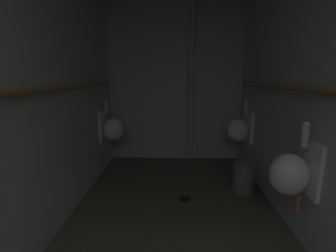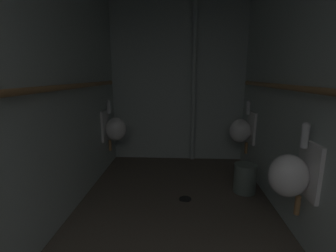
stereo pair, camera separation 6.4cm
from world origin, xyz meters
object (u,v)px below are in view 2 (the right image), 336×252
at_px(urinal_left_mid, 114,128).
at_px(waste_bin, 245,178).
at_px(floor_drain, 185,199).
at_px(standpipe_back_wall, 194,84).
at_px(urinal_right_far, 242,130).
at_px(urinal_right_mid, 291,174).

distance_m(urinal_left_mid, waste_bin, 1.90).
bearing_deg(floor_drain, standpipe_back_wall, 83.97).
height_order(urinal_right_far, standpipe_back_wall, standpipe_back_wall).
bearing_deg(waste_bin, floor_drain, -163.16).
relative_size(standpipe_back_wall, waste_bin, 7.04).
bearing_deg(standpipe_back_wall, floor_drain, -96.03).
distance_m(floor_drain, waste_bin, 0.77).
bearing_deg(urinal_right_far, waste_bin, -97.88).
xyz_separation_m(standpipe_back_wall, floor_drain, (-0.13, -1.28, -1.25)).
height_order(urinal_right_mid, waste_bin, urinal_right_mid).
bearing_deg(floor_drain, urinal_right_mid, -41.21).
distance_m(standpipe_back_wall, floor_drain, 1.79).
relative_size(urinal_left_mid, standpipe_back_wall, 0.31).
xyz_separation_m(urinal_right_mid, urinal_right_far, (0.00, 1.51, 0.00)).
height_order(urinal_left_mid, urinal_right_far, same).
height_order(urinal_left_mid, urinal_right_mid, same).
relative_size(floor_drain, waste_bin, 0.40).
distance_m(urinal_left_mid, standpipe_back_wall, 1.39).
relative_size(urinal_right_far, standpipe_back_wall, 0.31).
bearing_deg(urinal_right_far, urinal_left_mid, 179.24).
xyz_separation_m(urinal_left_mid, floor_drain, (1.03, -0.84, -0.63)).
bearing_deg(urinal_left_mid, waste_bin, -19.64).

